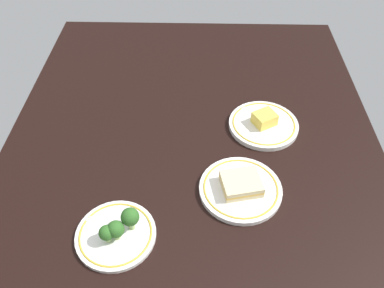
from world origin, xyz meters
TOP-DOWN VIEW (x-y plane):
  - dining_table at (0.00, 0.00)cm, footprint 145.48×109.78cm
  - plate_sandwich at (-14.85, -12.97)cm, footprint 21.52×21.52cm
  - plate_broccoli at (-28.99, 16.84)cm, footprint 19.04×19.04cm
  - plate_cheese at (9.86, -21.47)cm, footprint 20.99×20.99cm

SIDE VIEW (x-z plane):
  - dining_table at x=0.00cm, z-range 0.00..4.00cm
  - plate_cheese at x=9.86cm, z-range 2.64..7.77cm
  - plate_sandwich at x=-14.85cm, z-range 3.07..7.62cm
  - plate_broccoli at x=-28.99cm, z-range 1.97..9.70cm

